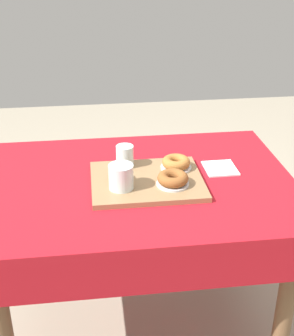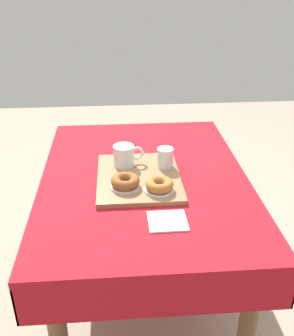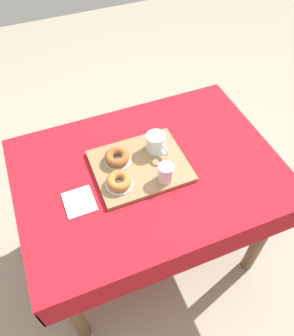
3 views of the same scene
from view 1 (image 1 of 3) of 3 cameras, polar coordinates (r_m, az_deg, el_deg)
The scene contains 10 objects.
ground_plane at distance 2.18m, azimuth -0.94°, elevation -18.75°, with size 6.00×6.00×0.00m, color gray.
dining_table at distance 1.80m, azimuth -1.09°, elevation -4.91°, with size 1.15×0.83×0.73m.
serving_tray at distance 1.71m, azimuth -0.01°, elevation -1.57°, with size 0.40×0.33×0.02m, color olive.
tea_mug_left at distance 1.63m, azimuth -3.15°, elevation -1.09°, with size 0.09×0.13×0.09m.
water_glass_near at distance 1.79m, azimuth -2.67°, elevation 1.35°, with size 0.07×0.07×0.08m.
donut_plate_left at distance 1.67m, azimuth 3.09°, elevation -1.89°, with size 0.12×0.12×0.01m, color silver.
sugar_donut_left at distance 1.66m, azimuth 3.11°, elevation -1.23°, with size 0.11×0.11×0.04m, color brown.
donut_plate_right at distance 1.78m, azimuth 3.48°, elevation 0.07°, with size 0.12×0.12×0.01m, color silver.
sugar_donut_right at distance 1.78m, azimuth 3.50°, elevation 0.70°, with size 0.11×0.11×0.04m, color #A3662D.
paper_napkin at distance 1.84m, azimuth 8.77°, elevation -0.03°, with size 0.12×0.13×0.01m, color white.
Camera 1 is at (-0.16, -1.52, 1.55)m, focal length 50.87 mm.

